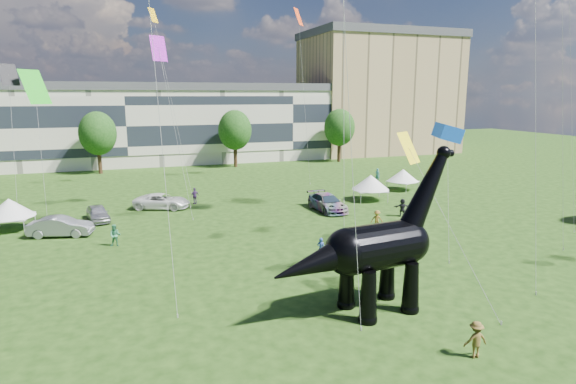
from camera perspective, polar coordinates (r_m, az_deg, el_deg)
name	(u,v)px	position (r m, az deg, el deg)	size (l,w,h in m)	color
ground	(323,318)	(25.47, 4.14, -14.69)	(220.00, 220.00, 0.00)	#16330C
terrace_row	(126,127)	(83.08, -18.67, 7.27)	(78.00, 11.00, 12.00)	beige
apartment_block	(378,96)	(99.03, 10.60, 11.14)	(28.00, 18.00, 22.00)	tan
tree_mid_left	(97,130)	(74.13, -21.66, 6.85)	(5.20, 5.20, 9.44)	#382314
tree_mid_right	(235,127)	(76.06, -6.33, 7.68)	(5.20, 5.20, 9.44)	#382314
tree_far_right	(340,125)	(82.04, 6.13, 7.96)	(5.20, 5.20, 9.44)	#382314
dinosaur_sculpture	(372,250)	(25.31, 9.96, -6.83)	(10.90, 3.35, 8.87)	black
car_silver	(98,213)	(46.67, -21.61, -2.36)	(1.70, 4.23, 1.44)	#AEAEB3
car_grey	(61,227)	(42.88, -25.35, -3.72)	(1.71, 4.90, 1.62)	gray
car_white	(162,201)	(49.69, -14.73, -1.07)	(2.52, 5.46, 1.52)	white
car_dark	(327,203)	(47.36, 4.68, -1.26)	(2.29, 5.63, 1.63)	#595960
gazebo_near	(371,183)	(52.43, 9.77, 1.11)	(4.72, 4.72, 2.78)	silver
gazebo_far	(403,175)	(58.95, 13.47, 1.92)	(4.80, 4.80, 2.52)	white
gazebo_left	(9,208)	(46.49, -30.13, -1.65)	(4.43, 4.43, 2.73)	silver
visitors	(251,228)	(38.32, -4.40, -4.30)	(51.07, 40.27, 1.75)	#294899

